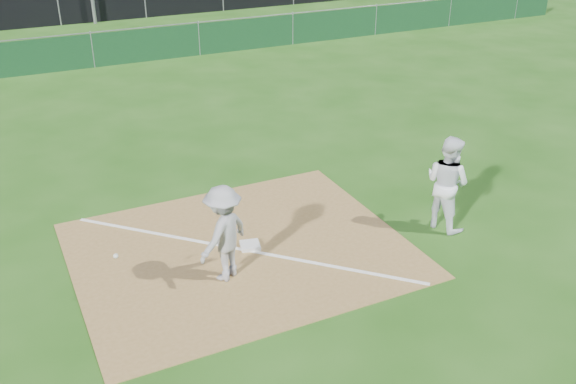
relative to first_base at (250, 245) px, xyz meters
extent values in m
plane|color=#1D4D10|center=(-0.19, 9.01, -0.06)|extent=(90.00, 90.00, 0.00)
cube|color=olive|center=(-0.19, 0.01, -0.05)|extent=(6.00, 5.00, 0.02)
cube|color=white|center=(-0.19, 0.01, -0.03)|extent=(5.01, 5.01, 0.01)
cube|color=#0E3519|center=(-0.19, 14.01, 0.54)|extent=(44.00, 0.05, 1.20)
cube|color=black|center=(-0.19, 22.01, 0.84)|extent=(46.00, 0.04, 1.80)
cube|color=black|center=(-0.19, 27.01, -0.05)|extent=(46.00, 9.00, 0.01)
cube|color=silver|center=(0.00, 0.00, 0.00)|extent=(0.43, 0.43, 0.07)
imported|color=#AEAEB0|center=(-0.76, -0.71, 0.83)|extent=(1.28, 1.13, 1.72)
sphere|color=white|center=(-2.56, -0.69, 0.86)|extent=(0.08, 0.08, 0.08)
imported|color=white|center=(3.78, -0.89, 0.90)|extent=(0.93, 1.08, 1.90)
camera|label=1|loc=(-3.86, -9.57, 6.24)|focal=40.00mm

